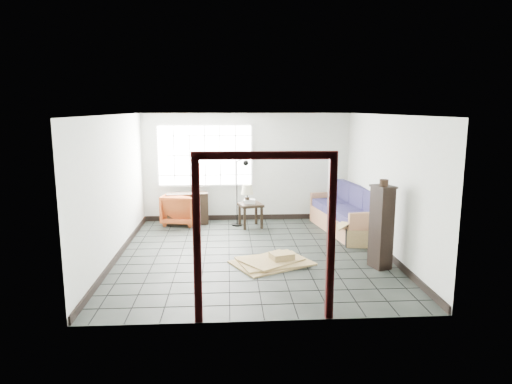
{
  "coord_description": "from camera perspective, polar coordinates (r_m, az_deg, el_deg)",
  "views": [
    {
      "loc": [
        -0.45,
        -8.24,
        2.72
      ],
      "look_at": [
        0.08,
        0.3,
        1.14
      ],
      "focal_mm": 32.0,
      "sensor_mm": 36.0,
      "label": 1
    }
  ],
  "objects": [
    {
      "name": "room_shell",
      "position": [
        8.34,
        -0.41,
        3.31
      ],
      "size": [
        5.02,
        5.52,
        2.61
      ],
      "color": "silver",
      "rests_on": "ground"
    },
    {
      "name": "open_box",
      "position": [
        9.42,
        12.69,
        -5.46
      ],
      "size": [
        0.91,
        0.52,
        0.49
      ],
      "rotation": [
        0.0,
        0.0,
        -0.13
      ],
      "color": "olive",
      "rests_on": "ground"
    },
    {
      "name": "side_table",
      "position": [
        10.5,
        -0.69,
        -1.97
      ],
      "size": [
        0.62,
        0.62,
        0.56
      ],
      "rotation": [
        0.0,
        0.0,
        0.26
      ],
      "color": "black",
      "rests_on": "ground"
    },
    {
      "name": "armchair",
      "position": [
        10.94,
        -9.36,
        -1.89
      ],
      "size": [
        0.91,
        0.87,
        0.81
      ],
      "primitive_type": "imported",
      "rotation": [
        0.0,
        0.0,
        2.95
      ],
      "color": "maroon",
      "rests_on": "ground"
    },
    {
      "name": "pot",
      "position": [
        7.88,
        15.7,
        1.12
      ],
      "size": [
        0.17,
        0.17,
        0.11
      ],
      "rotation": [
        0.0,
        0.0,
        -0.15
      ],
      "color": "black",
      "rests_on": "tall_shelf"
    },
    {
      "name": "console_shelf",
      "position": [
        10.94,
        -8.59,
        -2.04
      ],
      "size": [
        1.0,
        0.51,
        0.75
      ],
      "rotation": [
        0.0,
        0.0,
        0.15
      ],
      "color": "black",
      "rests_on": "ground"
    },
    {
      "name": "projector",
      "position": [
        10.48,
        -0.82,
        -1.19
      ],
      "size": [
        0.27,
        0.22,
        0.09
      ],
      "rotation": [
        0.0,
        0.0,
        -0.08
      ],
      "color": "silver",
      "rests_on": "side_table"
    },
    {
      "name": "table_lamp",
      "position": [
        10.41,
        -1.1,
        0.2
      ],
      "size": [
        0.33,
        0.33,
        0.44
      ],
      "rotation": [
        0.0,
        0.0,
        0.15
      ],
      "color": "black",
      "rests_on": "side_table"
    },
    {
      "name": "doorway_trim",
      "position": [
        5.71,
        1.09,
        -3.08
      ],
      "size": [
        1.8,
        0.08,
        2.2
      ],
      "color": "black",
      "rests_on": "ground"
    },
    {
      "name": "window_panel",
      "position": [
        11.01,
        -6.4,
        4.57
      ],
      "size": [
        2.32,
        0.08,
        1.52
      ],
      "color": "silver",
      "rests_on": "ground"
    },
    {
      "name": "floor_lamp",
      "position": [
        10.51,
        -1.87,
        0.32
      ],
      "size": [
        0.43,
        0.38,
        1.63
      ],
      "rotation": [
        0.0,
        0.0,
        -0.24
      ],
      "color": "black",
      "rests_on": "ground"
    },
    {
      "name": "ground",
      "position": [
        8.69,
        -0.39,
        -7.78
      ],
      "size": [
        5.5,
        5.5,
        0.0
      ],
      "primitive_type": "plane",
      "color": "black",
      "rests_on": "ground"
    },
    {
      "name": "futon_sofa",
      "position": [
        10.36,
        11.52,
        -2.87
      ],
      "size": [
        1.22,
        2.4,
        1.02
      ],
      "rotation": [
        0.0,
        0.0,
        0.16
      ],
      "color": "#8F5E40",
      "rests_on": "ground"
    },
    {
      "name": "cardboard_pile",
      "position": [
        8.17,
        2.19,
        -8.6
      ],
      "size": [
        1.59,
        1.42,
        0.19
      ],
      "rotation": [
        0.0,
        0.0,
        0.41
      ],
      "color": "olive",
      "rests_on": "ground"
    },
    {
      "name": "tall_shelf",
      "position": [
        8.08,
        15.4,
        -4.16
      ],
      "size": [
        0.41,
        0.46,
        1.44
      ],
      "rotation": [
        0.0,
        0.0,
        0.31
      ],
      "color": "black",
      "rests_on": "ground"
    }
  ]
}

